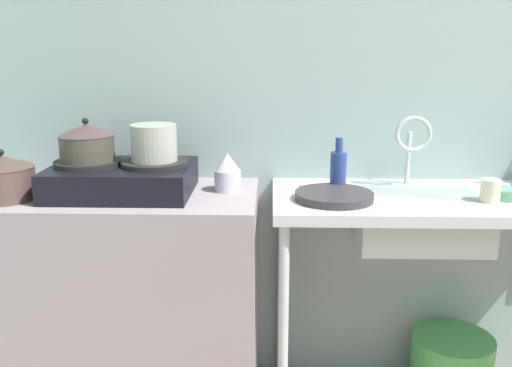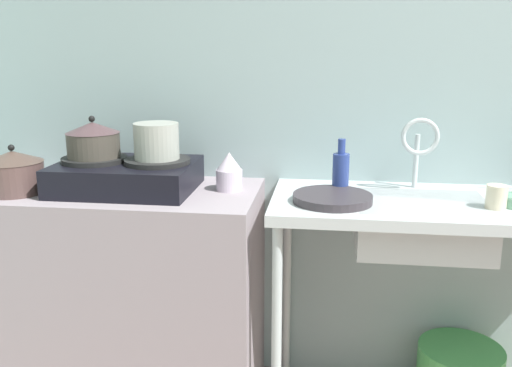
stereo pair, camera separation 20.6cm
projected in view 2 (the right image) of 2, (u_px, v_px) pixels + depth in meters
name	position (u px, v px, depth m)	size (l,w,h in m)	color
counter_concrete	(121.00, 295.00, 2.25)	(1.11, 0.53, 0.89)	gray
counter_sink	(455.00, 223.00, 2.00)	(1.32, 0.53, 0.89)	#B5BDBF
stove	(127.00, 175.00, 2.12)	(0.52, 0.39, 0.13)	black
pot_on_left_burner	(93.00, 139.00, 2.10)	(0.20, 0.20, 0.16)	#433D36
pot_on_right_burner	(157.00, 141.00, 2.07)	(0.17, 0.17, 0.13)	#9A9C92
pot_beside_stove	(14.00, 172.00, 2.08)	(0.22, 0.22, 0.18)	brown
percolator	(229.00, 172.00, 2.12)	(0.10, 0.10, 0.15)	silver
sink_basin	(421.00, 225.00, 1.99)	(0.46, 0.36, 0.17)	#B5BDBF
faucet	(419.00, 141.00, 2.08)	(0.14, 0.08, 0.28)	#B5BDBF
frying_pan	(332.00, 198.00, 1.97)	(0.28, 0.28, 0.03)	#322C31
cup_by_rack	(496.00, 197.00, 1.88)	(0.07, 0.07, 0.08)	beige
bottle_by_sink	(341.00, 171.00, 2.08)	(0.06, 0.06, 0.20)	navy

